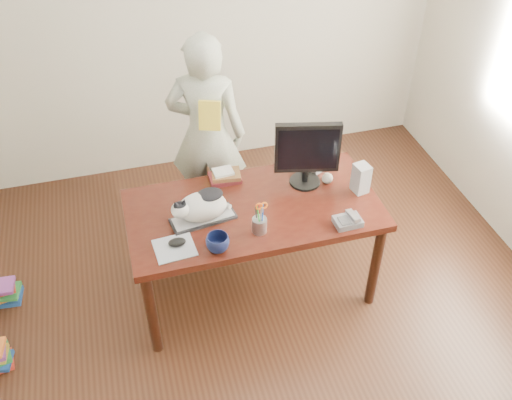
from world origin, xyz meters
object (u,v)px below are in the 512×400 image
object	(u,v)px
cat	(200,206)
book_pile_b	(2,292)
pen_cup	(260,223)
phone	(348,221)
book_stack	(225,176)
mouse	(177,242)
speaker	(361,178)
baseball	(327,178)
coffee_mug	(218,243)
person	(207,134)
calculator	(312,162)
keyboard	(203,218)
desk	(251,216)
monitor	(307,151)

from	to	relation	value
cat	book_pile_b	bearing A→B (deg)	155.93
pen_cup	cat	bearing A→B (deg)	149.65
book_pile_b	cat	bearing A→B (deg)	-15.64
cat	pen_cup	xyz separation A→B (m)	(0.32, -0.19, -0.05)
phone	book_stack	distance (m)	0.88
mouse	speaker	distance (m)	1.25
baseball	pen_cup	bearing A→B (deg)	-149.38
coffee_mug	book_stack	world-z (taller)	coffee_mug
pen_cup	book_pile_b	world-z (taller)	pen_cup
book_stack	mouse	bearing A→B (deg)	-124.90
mouse	speaker	size ratio (longest dim) A/B	0.55
cat	mouse	xyz separation A→B (m)	(-0.18, -0.17, -0.09)
person	speaker	bearing A→B (deg)	154.08
coffee_mug	person	bearing A→B (deg)	81.41
cat	coffee_mug	size ratio (longest dim) A/B	2.88
calculator	keyboard	bearing A→B (deg)	172.39
speaker	calculator	distance (m)	0.41
pen_cup	book_stack	xyz separation A→B (m)	(-0.09, 0.54, -0.03)
desk	person	xyz separation A→B (m)	(-0.13, 0.76, 0.19)
cat	monitor	world-z (taller)	monitor
monitor	calculator	xyz separation A→B (m)	(0.11, 0.18, -0.24)
pen_cup	phone	xyz separation A→B (m)	(0.54, -0.08, -0.04)
cat	speaker	size ratio (longest dim) A/B	1.94
monitor	phone	xyz separation A→B (m)	(0.12, -0.44, -0.24)
cat	person	xyz separation A→B (m)	(0.22, 0.87, -0.08)
person	pen_cup	bearing A→B (deg)	115.27
keyboard	phone	world-z (taller)	phone
phone	book_pile_b	distance (m)	2.43
monitor	mouse	distance (m)	1.00
desk	person	distance (m)	0.79
desk	cat	xyz separation A→B (m)	(-0.34, -0.11, 0.26)
desk	monitor	size ratio (longest dim) A/B	3.41
pen_cup	calculator	distance (m)	0.76
keyboard	pen_cup	bearing A→B (deg)	-40.25
desk	pen_cup	xyz separation A→B (m)	(-0.03, -0.30, 0.21)
desk	phone	distance (m)	0.66
coffee_mug	person	world-z (taller)	person
pen_cup	book_pile_b	size ratio (longest dim) A/B	0.87
baseball	person	bearing A→B (deg)	132.53
keyboard	book_pile_b	bearing A→B (deg)	156.20
speaker	baseball	size ratio (longest dim) A/B	2.73
book_stack	calculator	distance (m)	0.61
mouse	calculator	xyz separation A→B (m)	(1.02, 0.53, 0.01)
book_pile_b	monitor	bearing A→B (deg)	-5.84
coffee_mug	speaker	size ratio (longest dim) A/B	0.67
baseball	calculator	distance (m)	0.21
book_stack	monitor	bearing A→B (deg)	-17.36
speaker	person	world-z (taller)	person
person	book_pile_b	world-z (taller)	person
mouse	book_stack	bearing A→B (deg)	47.58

